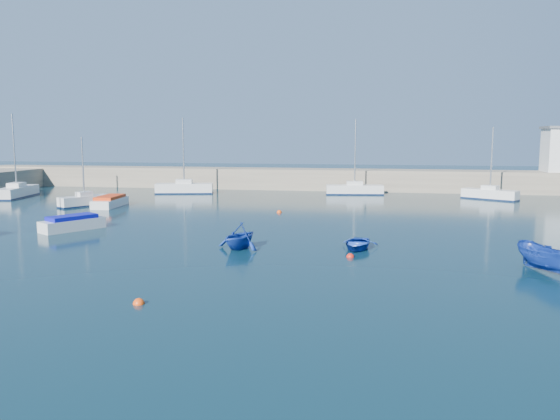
% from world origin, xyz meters
% --- Properties ---
extents(ground, '(220.00, 220.00, 0.00)m').
position_xyz_m(ground, '(0.00, 0.00, 0.00)').
color(ground, '#0B2732').
rests_on(ground, ground).
extents(back_wall, '(96.00, 4.50, 2.60)m').
position_xyz_m(back_wall, '(0.00, 46.00, 1.30)').
color(back_wall, gray).
rests_on(back_wall, ground).
extents(sailboat_3, '(3.65, 4.95, 6.66)m').
position_xyz_m(sailboat_3, '(-21.93, 24.93, 0.57)').
color(sailboat_3, silver).
rests_on(sailboat_3, ground).
extents(sailboat_4, '(3.24, 7.21, 9.18)m').
position_xyz_m(sailboat_4, '(-33.51, 30.72, 0.65)').
color(sailboat_4, silver).
rests_on(sailboat_4, ground).
extents(sailboat_5, '(6.90, 3.36, 8.85)m').
position_xyz_m(sailboat_5, '(-16.70, 38.08, 0.67)').
color(sailboat_5, silver).
rests_on(sailboat_5, ground).
extents(sailboat_6, '(6.76, 2.73, 8.66)m').
position_xyz_m(sailboat_6, '(3.19, 40.81, 0.61)').
color(sailboat_6, silver).
rests_on(sailboat_6, ground).
extents(sailboat_7, '(5.73, 4.40, 7.68)m').
position_xyz_m(sailboat_7, '(17.72, 38.30, 0.60)').
color(sailboat_7, silver).
rests_on(sailboat_7, ground).
extents(motorboat_1, '(3.57, 4.63, 1.09)m').
position_xyz_m(motorboat_1, '(-15.49, 12.28, 0.51)').
color(motorboat_1, silver).
rests_on(motorboat_1, ground).
extents(motorboat_2, '(2.32, 5.32, 1.06)m').
position_xyz_m(motorboat_2, '(-19.39, 25.18, 0.50)').
color(motorboat_2, silver).
rests_on(motorboat_2, ground).
extents(dinghy_center, '(2.59, 3.35, 0.64)m').
position_xyz_m(dinghy_center, '(4.99, 9.42, 0.32)').
color(dinghy_center, '#17379F').
rests_on(dinghy_center, ground).
extents(dinghy_left, '(3.46, 3.71, 1.59)m').
position_xyz_m(dinghy_left, '(-1.95, 8.12, 0.80)').
color(dinghy_left, '#17379F').
rests_on(dinghy_left, ground).
extents(dinghy_right, '(2.89, 3.99, 1.45)m').
position_xyz_m(dinghy_right, '(14.47, 5.40, 0.72)').
color(dinghy_right, '#17379F').
rests_on(dinghy_right, ground).
extents(buoy_0, '(0.48, 0.48, 0.48)m').
position_xyz_m(buoy_0, '(-3.14, -3.18, 0.00)').
color(buoy_0, '#FF480D').
rests_on(buoy_0, ground).
extents(buoy_1, '(0.44, 0.44, 0.44)m').
position_xyz_m(buoy_1, '(4.72, 7.07, 0.00)').
color(buoy_1, red).
rests_on(buoy_1, ground).
extents(buoy_3, '(0.45, 0.45, 0.45)m').
position_xyz_m(buoy_3, '(-2.57, 24.08, 0.00)').
color(buoy_3, '#FF480D').
rests_on(buoy_3, ground).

